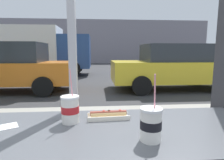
# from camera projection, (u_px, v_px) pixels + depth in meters

# --- Properties ---
(ground_plane) EXTENTS (60.00, 60.00, 0.00)m
(ground_plane) POSITION_uv_depth(u_px,v_px,m) (94.00, 80.00, 9.30)
(ground_plane) COLOR #38383A
(sidewalk_strip) EXTENTS (16.00, 2.80, 0.15)m
(sidewalk_strip) POSITION_uv_depth(u_px,v_px,m) (87.00, 136.00, 2.98)
(sidewalk_strip) COLOR #9E998E
(sidewalk_strip) RESTS_ON ground
(building_facade_far) EXTENTS (28.00, 1.20, 5.21)m
(building_facade_far) POSITION_uv_depth(u_px,v_px,m) (95.00, 42.00, 23.32)
(building_facade_far) COLOR gray
(building_facade_far) RESTS_ON ground
(soda_cup_left) EXTENTS (0.10, 0.10, 0.31)m
(soda_cup_left) POSITION_uv_depth(u_px,v_px,m) (70.00, 109.00, 1.08)
(soda_cup_left) COLOR silver
(soda_cup_left) RESTS_ON window_counter
(soda_cup_right) EXTENTS (0.10, 0.10, 0.31)m
(soda_cup_right) POSITION_uv_depth(u_px,v_px,m) (151.00, 124.00, 0.86)
(soda_cup_right) COLOR silver
(soda_cup_right) RESTS_ON window_counter
(hotdog_tray_far) EXTENTS (0.26, 0.10, 0.05)m
(hotdog_tray_far) POSITION_uv_depth(u_px,v_px,m) (108.00, 115.00, 1.15)
(hotdog_tray_far) COLOR silver
(hotdog_tray_far) RESTS_ON window_counter
(napkin_wrapper) EXTENTS (0.15, 0.14, 0.00)m
(napkin_wrapper) POSITION_uv_depth(u_px,v_px,m) (5.00, 127.00, 1.02)
(napkin_wrapper) COLOR white
(napkin_wrapper) RESTS_ON window_counter
(parked_car_orange) EXTENTS (4.25, 1.92, 1.71)m
(parked_car_orange) POSITION_uv_depth(u_px,v_px,m) (11.00, 67.00, 6.53)
(parked_car_orange) COLOR orange
(parked_car_orange) RESTS_ON ground
(parked_car_yellow) EXTENTS (4.51, 2.04, 1.67)m
(parked_car_yellow) POSITION_uv_depth(u_px,v_px,m) (174.00, 67.00, 6.99)
(parked_car_yellow) COLOR gold
(parked_car_yellow) RESTS_ON ground
(box_truck) EXTENTS (6.70, 2.44, 2.80)m
(box_truck) POSITION_uv_depth(u_px,v_px,m) (30.00, 49.00, 11.03)
(box_truck) COLOR silver
(box_truck) RESTS_ON ground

